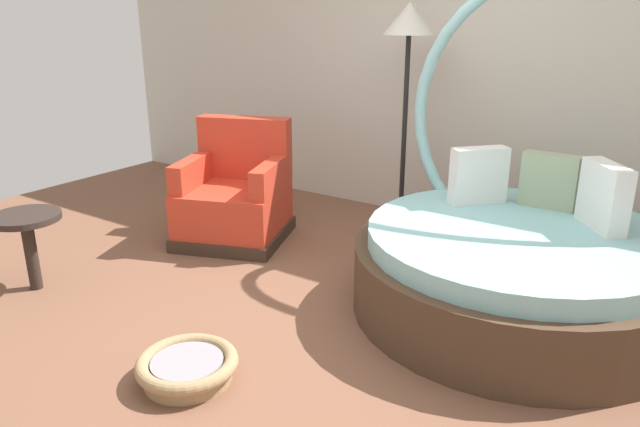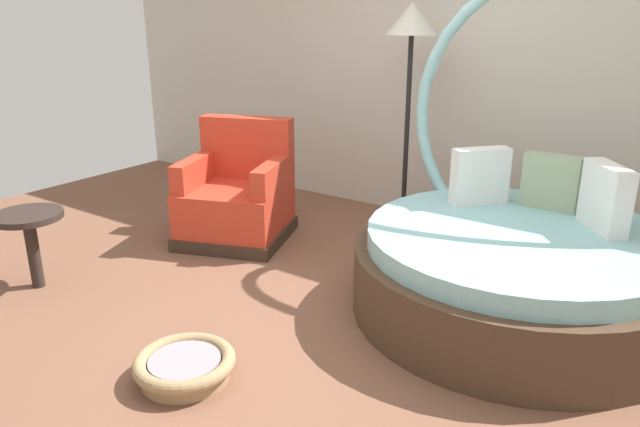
% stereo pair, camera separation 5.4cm
% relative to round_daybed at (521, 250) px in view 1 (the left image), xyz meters
% --- Properties ---
extents(ground_plane, '(8.00, 8.00, 0.02)m').
position_rel_round_daybed_xyz_m(ground_plane, '(-0.84, -0.89, -0.39)').
color(ground_plane, brown).
extents(back_wall, '(8.00, 0.12, 2.64)m').
position_rel_round_daybed_xyz_m(back_wall, '(-0.84, 1.35, 0.94)').
color(back_wall, beige).
rests_on(back_wall, ground_plane).
extents(round_daybed, '(1.95, 1.95, 2.06)m').
position_rel_round_daybed_xyz_m(round_daybed, '(0.00, 0.00, 0.00)').
color(round_daybed, '#473323').
rests_on(round_daybed, ground_plane).
extents(red_armchair, '(1.03, 1.03, 0.94)m').
position_rel_round_daybed_xyz_m(red_armchair, '(-2.24, -0.08, -0.05)').
color(red_armchair, '#38281E').
rests_on(red_armchair, ground_plane).
extents(pet_basket, '(0.51, 0.51, 0.13)m').
position_rel_round_daybed_xyz_m(pet_basket, '(-1.12, -1.72, -0.30)').
color(pet_basket, '#9E7F56').
rests_on(pet_basket, ground_plane).
extents(side_table, '(0.44, 0.44, 0.52)m').
position_rel_round_daybed_xyz_m(side_table, '(-2.72, -1.54, 0.05)').
color(side_table, '#2D231E').
rests_on(side_table, ground_plane).
extents(floor_lamp, '(0.40, 0.40, 1.82)m').
position_rel_round_daybed_xyz_m(floor_lamp, '(-1.24, 0.87, 1.16)').
color(floor_lamp, black).
rests_on(floor_lamp, ground_plane).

